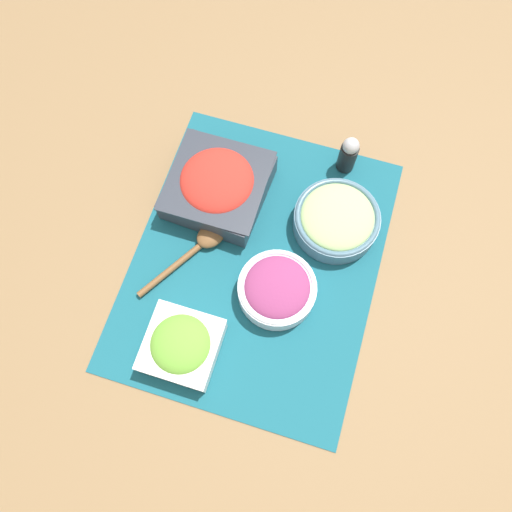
{
  "coord_description": "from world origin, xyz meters",
  "views": [
    {
      "loc": [
        -0.3,
        -0.09,
        0.91
      ],
      "look_at": [
        0.0,
        0.0,
        0.03
      ],
      "focal_mm": 35.0,
      "sensor_mm": 36.0,
      "label": 1
    }
  ],
  "objects_px": {
    "tomato_bowl": "(218,185)",
    "wooden_spoon": "(202,243)",
    "onion_bowl": "(277,289)",
    "pepper_shaker": "(348,154)",
    "lettuce_bowl": "(182,345)",
    "cucumber_bowl": "(337,219)"
  },
  "relations": [
    {
      "from": "lettuce_bowl",
      "to": "cucumber_bowl",
      "type": "height_order",
      "value": "lettuce_bowl"
    },
    {
      "from": "lettuce_bowl",
      "to": "onion_bowl",
      "type": "bearing_deg",
      "value": -41.39
    },
    {
      "from": "onion_bowl",
      "to": "tomato_bowl",
      "type": "bearing_deg",
      "value": 45.6
    },
    {
      "from": "lettuce_bowl",
      "to": "tomato_bowl",
      "type": "height_order",
      "value": "tomato_bowl"
    },
    {
      "from": "tomato_bowl",
      "to": "wooden_spoon",
      "type": "relative_size",
      "value": 1.0
    },
    {
      "from": "cucumber_bowl",
      "to": "pepper_shaker",
      "type": "bearing_deg",
      "value": 5.18
    },
    {
      "from": "onion_bowl",
      "to": "pepper_shaker",
      "type": "xyz_separation_m",
      "value": [
        0.3,
        -0.06,
        0.01
      ]
    },
    {
      "from": "onion_bowl",
      "to": "pepper_shaker",
      "type": "bearing_deg",
      "value": -10.85
    },
    {
      "from": "cucumber_bowl",
      "to": "lettuce_bowl",
      "type": "bearing_deg",
      "value": 147.44
    },
    {
      "from": "cucumber_bowl",
      "to": "pepper_shaker",
      "type": "height_order",
      "value": "pepper_shaker"
    },
    {
      "from": "lettuce_bowl",
      "to": "tomato_bowl",
      "type": "xyz_separation_m",
      "value": [
        0.31,
        0.04,
        0.01
      ]
    },
    {
      "from": "lettuce_bowl",
      "to": "wooden_spoon",
      "type": "xyz_separation_m",
      "value": [
        0.2,
        0.03,
        -0.02
      ]
    },
    {
      "from": "lettuce_bowl",
      "to": "pepper_shaker",
      "type": "bearing_deg",
      "value": -22.69
    },
    {
      "from": "pepper_shaker",
      "to": "onion_bowl",
      "type": "bearing_deg",
      "value": 169.15
    },
    {
      "from": "lettuce_bowl",
      "to": "cucumber_bowl",
      "type": "distance_m",
      "value": 0.37
    },
    {
      "from": "cucumber_bowl",
      "to": "wooden_spoon",
      "type": "xyz_separation_m",
      "value": [
        -0.12,
        0.23,
        -0.02
      ]
    },
    {
      "from": "onion_bowl",
      "to": "pepper_shaker",
      "type": "height_order",
      "value": "pepper_shaker"
    },
    {
      "from": "tomato_bowl",
      "to": "onion_bowl",
      "type": "distance_m",
      "value": 0.24
    },
    {
      "from": "lettuce_bowl",
      "to": "onion_bowl",
      "type": "xyz_separation_m",
      "value": [
        0.15,
        -0.13,
        -0.0
      ]
    },
    {
      "from": "lettuce_bowl",
      "to": "pepper_shaker",
      "type": "xyz_separation_m",
      "value": [
        0.45,
        -0.19,
        0.01
      ]
    },
    {
      "from": "lettuce_bowl",
      "to": "tomato_bowl",
      "type": "relative_size",
      "value": 0.66
    },
    {
      "from": "pepper_shaker",
      "to": "wooden_spoon",
      "type": "bearing_deg",
      "value": 138.59
    }
  ]
}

